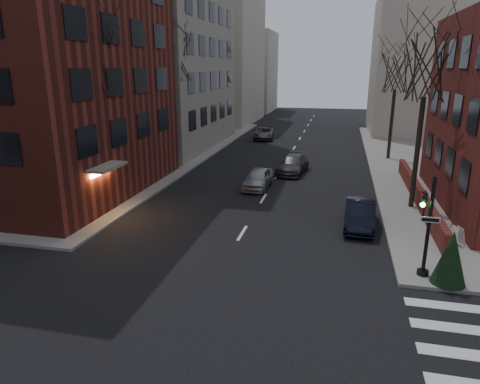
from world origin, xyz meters
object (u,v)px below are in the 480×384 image
tree_left_a (91,58)px  tree_right_a (427,67)px  tree_left_b (174,55)px  car_lane_gray (293,164)px  sandwich_board (457,235)px  streetlamp_near (164,120)px  streetlamp_far (231,100)px  traffic_signal (426,233)px  tree_left_c (221,66)px  tree_right_b (396,72)px  car_lane_far (264,133)px  evergreen_shrub (451,257)px  car_lane_silver (258,178)px  parked_sedan (360,214)px

tree_left_a → tree_right_a: bearing=12.8°
tree_left_b → car_lane_gray: size_ratio=2.28×
tree_right_a → sandwich_board: tree_right_a is taller
tree_left_b → streetlamp_near: size_ratio=1.72×
streetlamp_far → sandwich_board: (18.24, -29.39, -3.67)m
traffic_signal → tree_left_c: size_ratio=0.41×
tree_right_b → car_lane_far: bearing=146.1°
tree_left_a → car_lane_far: tree_left_a is taller
tree_right_b → evergreen_shrub: size_ratio=4.35×
streetlamp_far → car_lane_far: 5.67m
tree_left_c → car_lane_gray: tree_left_c is taller
tree_left_b → tree_left_a: bearing=-90.0°
tree_left_b → tree_right_b: bearing=18.8°
sandwich_board → tree_left_c: bearing=108.2°
tree_left_a → tree_right_b: tree_left_a is taller
streetlamp_near → car_lane_far: size_ratio=1.34×
tree_left_b → car_lane_gray: 12.85m
car_lane_silver → car_lane_far: bearing=101.7°
tree_left_c → streetlamp_near: (0.60, -18.00, -3.79)m
parked_sedan → traffic_signal: bearing=-64.6°
car_lane_gray → sandwich_board: bearing=-47.9°
streetlamp_far → parked_sedan: 31.29m
tree_right_b → streetlamp_far: tree_right_b is taller
tree_right_b → car_lane_gray: size_ratio=1.94×
traffic_signal → tree_left_b: tree_left_b is taller
tree_left_c → car_lane_far: size_ratio=2.07×
tree_right_a → tree_right_b: size_ratio=1.06×
streetlamp_far → sandwich_board: streetlamp_far is taller
car_lane_silver → evergreen_shrub: 15.27m
parked_sedan → sandwich_board: parked_sedan is taller
car_lane_far → tree_left_c: bearing=-179.3°
car_lane_silver → sandwich_board: 13.33m
parked_sedan → evergreen_shrub: evergreen_shrub is taller
evergreen_shrub → sandwich_board: bearing=73.2°
tree_left_c → streetlamp_near: tree_left_c is taller
tree_right_b → tree_left_b: bearing=-161.2°
car_lane_gray → sandwich_board: car_lane_gray is taller
tree_left_b → car_lane_silver: 12.79m
traffic_signal → parked_sedan: bearing=112.7°
traffic_signal → tree_left_b: size_ratio=0.37×
traffic_signal → evergreen_shrub: size_ratio=1.90×
tree_right_b → sandwich_board: size_ratio=10.90×
tree_left_b → tree_left_c: 14.03m
tree_right_a → car_lane_gray: (-7.76, 7.21, -7.34)m
tree_right_a → car_lane_silver: size_ratio=2.44×
tree_right_b → sandwich_board: bearing=-86.3°
tree_right_b → car_lane_gray: bearing=-138.8°
parked_sedan → evergreen_shrub: size_ratio=2.00×
streetlamp_far → car_lane_far: streetlamp_far is taller
sandwich_board → parked_sedan: bearing=143.2°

